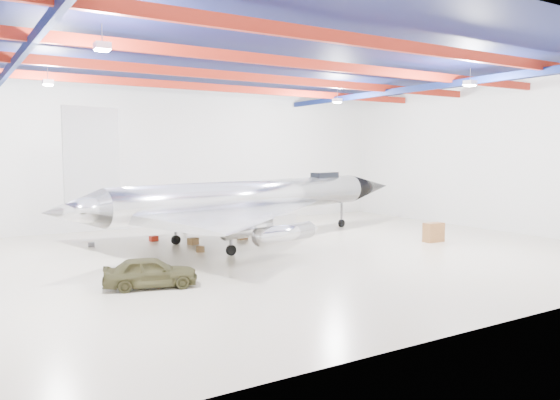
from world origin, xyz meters
TOP-DOWN VIEW (x-y plane):
  - floor at (0.00, 0.00)m, footprint 40.00×40.00m
  - wall_back at (0.00, 15.00)m, footprint 40.00×0.00m
  - wall_right at (20.00, 0.00)m, footprint 0.00×30.00m
  - ceiling at (0.00, 0.00)m, footprint 40.00×40.00m
  - ceiling_structure at (0.00, 0.00)m, footprint 39.50×29.50m
  - jet_aircraft at (2.01, 4.61)m, footprint 29.33×20.74m
  - jeep at (-7.68, -3.84)m, footprint 4.29×2.61m
  - desk at (12.02, -1.79)m, footprint 1.39×0.72m
  - crate_ply at (-2.44, 2.89)m, footprint 0.60×0.54m
  - toolbox_red at (-3.48, 8.15)m, footprint 0.57×0.49m
  - engine_drum at (2.24, 3.77)m, footprint 0.59×0.59m
  - parts_bin at (1.86, 5.73)m, footprint 0.66×0.55m
  - crate_small at (-7.48, 8.18)m, footprint 0.45×0.39m
  - tool_chest at (6.37, 6.89)m, footprint 0.47×0.47m
  - oil_barrel at (-1.79, 5.54)m, footprint 0.72×0.64m
  - spares_box at (-0.39, 10.29)m, footprint 0.43×0.43m

SIDE VIEW (x-z plane):
  - floor at x=0.00m, z-range 0.00..0.00m
  - crate_small at x=-7.48m, z-range 0.00..0.27m
  - spares_box at x=-0.39m, z-range 0.00..0.31m
  - crate_ply at x=-2.44m, z-range 0.00..0.34m
  - toolbox_red at x=-3.48m, z-range 0.00..0.35m
  - tool_chest at x=6.37m, z-range 0.00..0.39m
  - engine_drum at x=2.24m, z-range 0.00..0.40m
  - oil_barrel at x=-1.79m, z-range 0.00..0.42m
  - parts_bin at x=1.86m, z-range 0.00..0.43m
  - desk at x=12.02m, z-range 0.00..1.26m
  - jeep at x=-7.68m, z-range 0.00..1.37m
  - jet_aircraft at x=2.01m, z-range -1.40..6.73m
  - wall_back at x=0.00m, z-range -14.50..25.50m
  - wall_right at x=20.00m, z-range -9.50..20.50m
  - ceiling_structure at x=0.00m, z-range 9.79..10.86m
  - ceiling at x=0.00m, z-range 11.00..11.00m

